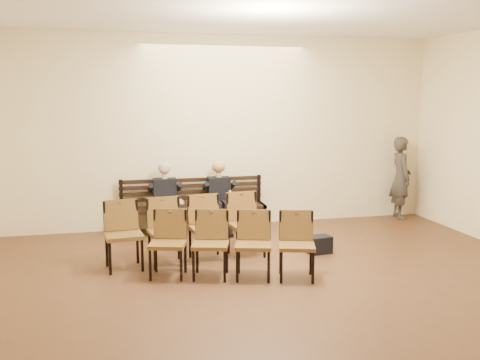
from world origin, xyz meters
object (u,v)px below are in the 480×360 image
at_px(water_bottle, 230,203).
at_px(seated_man, 166,201).
at_px(seated_woman, 220,200).
at_px(passerby, 401,172).
at_px(bag, 319,245).
at_px(laptop, 168,204).
at_px(chair_row_front, 188,230).
at_px(bench, 194,219).
at_px(chair_row_back, 232,245).

bearing_deg(water_bottle, seated_man, 165.96).
relative_size(seated_woman, passerby, 0.61).
xyz_separation_m(water_bottle, bag, (1.10, -1.41, -0.43)).
distance_m(laptop, bag, 2.69).
distance_m(seated_woman, laptop, 0.96).
distance_m(laptop, chair_row_front, 1.51).
relative_size(bench, laptop, 7.39).
bearing_deg(seated_man, laptop, -83.20).
relative_size(bench, bag, 7.16).
relative_size(bag, passerby, 0.19).
bearing_deg(seated_man, bench, 13.20).
bearing_deg(chair_row_back, chair_row_front, 136.50).
bearing_deg(water_bottle, laptop, 173.73).
distance_m(passerby, chair_row_front, 4.89).
bearing_deg(seated_man, water_bottle, -14.04).
bearing_deg(chair_row_back, passerby, 50.10).
bearing_deg(passerby, bench, 99.50).
xyz_separation_m(seated_woman, water_bottle, (0.12, -0.27, -0.01)).
relative_size(passerby, chair_row_front, 0.80).
bearing_deg(bench, water_bottle, -34.12).
bearing_deg(bag, seated_man, 142.54).
height_order(laptop, passerby, passerby).
relative_size(seated_man, laptop, 3.42).
distance_m(water_bottle, chair_row_front, 1.67).
height_order(seated_man, water_bottle, seated_man).
bearing_deg(laptop, seated_man, 89.77).
xyz_separation_m(bench, chair_row_back, (0.13, -2.60, 0.22)).
bearing_deg(passerby, seated_man, 100.83).
xyz_separation_m(seated_woman, passerby, (3.68, 0.22, 0.36)).
bearing_deg(passerby, seated_woman, 101.54).
relative_size(water_bottle, passerby, 0.12).
xyz_separation_m(seated_man, seated_woman, (0.97, 0.00, -0.03)).
relative_size(seated_woman, chair_row_front, 0.49).
height_order(seated_woman, chair_row_back, seated_woman).
bearing_deg(bag, passerby, 37.74).
relative_size(passerby, chair_row_back, 0.85).
bearing_deg(bag, chair_row_front, 179.42).
distance_m(bench, chair_row_front, 1.83).
height_order(seated_man, seated_woman, seated_man).
distance_m(bench, water_bottle, 0.78).
distance_m(laptop, chair_row_back, 2.41).
height_order(seated_woman, passerby, passerby).
height_order(laptop, chair_row_back, chair_row_back).
xyz_separation_m(seated_woman, chair_row_front, (-0.81, -1.66, -0.09)).
bearing_deg(passerby, water_bottle, 106.01).
relative_size(bench, passerby, 1.39).
xyz_separation_m(water_bottle, chair_row_front, (-0.93, -1.39, -0.08)).
xyz_separation_m(bench, bag, (1.68, -1.80, -0.09)).
bearing_deg(chair_row_back, seated_man, 120.58).
distance_m(water_bottle, chair_row_back, 2.25).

